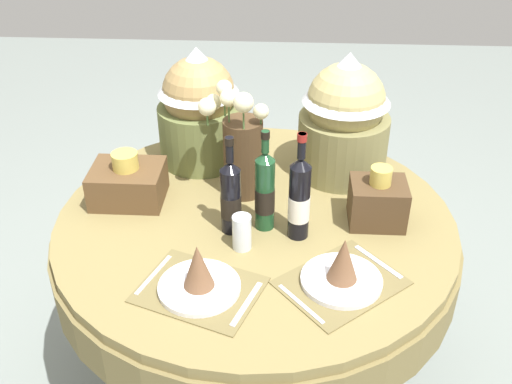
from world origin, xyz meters
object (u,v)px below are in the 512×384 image
(wine_bottle_centre, at_px, (299,198))
(tumbler_near_right, at_px, (242,232))
(wine_bottle_right, at_px, (231,197))
(gift_tub_back_right, at_px, (345,112))
(place_setting_right, at_px, (342,271))
(gift_tub_back_left, at_px, (199,103))
(dining_table, at_px, (255,248))
(woven_basket_side_left, at_px, (128,182))
(woven_basket_side_right, at_px, (378,201))
(place_setting_left, at_px, (199,278))
(flower_vase, at_px, (240,147))
(wine_bottle_left, at_px, (265,191))

(wine_bottle_centre, relative_size, tumbler_near_right, 3.15)
(wine_bottle_right, xyz_separation_m, gift_tub_back_right, (0.38, 0.40, 0.12))
(place_setting_right, bearing_deg, wine_bottle_centre, 118.94)
(gift_tub_back_right, bearing_deg, tumbler_near_right, -124.58)
(tumbler_near_right, bearing_deg, gift_tub_back_left, 109.81)
(dining_table, distance_m, gift_tub_back_right, 0.59)
(woven_basket_side_left, bearing_deg, woven_basket_side_right, -5.64)
(place_setting_left, distance_m, woven_basket_side_right, 0.67)
(place_setting_right, height_order, woven_basket_side_left, woven_basket_side_left)
(woven_basket_side_left, distance_m, woven_basket_side_right, 0.86)
(gift_tub_back_left, distance_m, woven_basket_side_right, 0.77)
(gift_tub_back_right, relative_size, woven_basket_side_right, 2.28)
(flower_vase, relative_size, tumbler_near_right, 3.53)
(tumbler_near_right, distance_m, woven_basket_side_left, 0.49)
(tumbler_near_right, height_order, woven_basket_side_left, woven_basket_side_left)
(place_setting_left, xyz_separation_m, wine_bottle_centre, (0.28, 0.28, 0.10))
(dining_table, height_order, woven_basket_side_left, woven_basket_side_left)
(tumbler_near_right, bearing_deg, place_setting_left, -117.42)
(flower_vase, bearing_deg, gift_tub_back_left, 126.01)
(wine_bottle_right, height_order, gift_tub_back_right, gift_tub_back_right)
(tumbler_near_right, bearing_deg, wine_bottle_left, 60.77)
(place_setting_left, bearing_deg, tumbler_near_right, 62.58)
(wine_bottle_left, bearing_deg, woven_basket_side_right, 8.20)
(wine_bottle_centre, relative_size, wine_bottle_right, 1.08)
(tumbler_near_right, distance_m, gift_tub_back_left, 0.62)
(tumbler_near_right, relative_size, gift_tub_back_left, 0.26)
(place_setting_right, xyz_separation_m, wine_bottle_left, (-0.24, 0.27, 0.09))
(gift_tub_back_right, bearing_deg, wine_bottle_left, -126.14)
(wine_bottle_right, distance_m, tumbler_near_right, 0.12)
(tumbler_near_right, height_order, gift_tub_back_left, gift_tub_back_left)
(place_setting_right, xyz_separation_m, tumbler_near_right, (-0.30, 0.15, 0.01))
(dining_table, relative_size, gift_tub_back_right, 2.92)
(dining_table, relative_size, wine_bottle_right, 4.03)
(flower_vase, xyz_separation_m, gift_tub_back_right, (0.37, 0.17, 0.06))
(woven_basket_side_right, bearing_deg, woven_basket_side_left, 174.36)
(wine_bottle_left, distance_m, wine_bottle_centre, 0.12)
(wine_bottle_centre, height_order, woven_basket_side_left, wine_bottle_centre)
(wine_bottle_centre, bearing_deg, tumbler_near_right, -156.76)
(wine_bottle_left, xyz_separation_m, tumbler_near_right, (-0.07, -0.12, -0.08))
(dining_table, distance_m, wine_bottle_centre, 0.33)
(wine_bottle_centre, bearing_deg, woven_basket_side_right, 20.14)
(woven_basket_side_right, bearing_deg, gift_tub_back_right, 107.10)
(place_setting_right, distance_m, tumbler_near_right, 0.34)
(gift_tub_back_left, bearing_deg, place_setting_left, -83.02)
(gift_tub_back_left, bearing_deg, dining_table, -59.07)
(wine_bottle_right, bearing_deg, wine_bottle_centre, -4.37)
(woven_basket_side_right, bearing_deg, flower_vase, 161.96)
(flower_vase, xyz_separation_m, wine_bottle_right, (-0.01, -0.23, -0.06))
(woven_basket_side_right, bearing_deg, wine_bottle_left, -171.80)
(dining_table, height_order, place_setting_left, place_setting_left)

